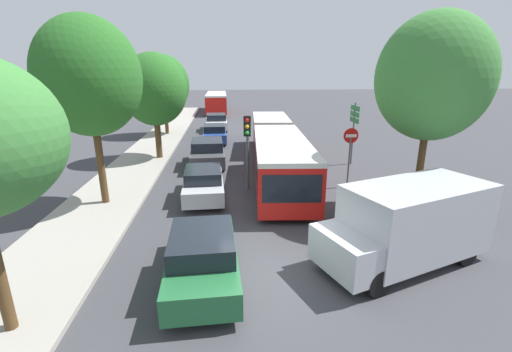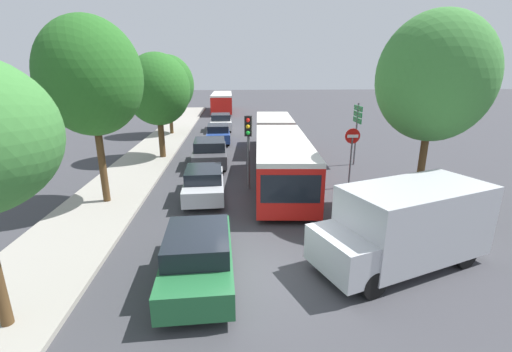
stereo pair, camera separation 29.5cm
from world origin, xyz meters
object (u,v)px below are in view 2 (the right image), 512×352
object	(u,v)px
white_van	(407,224)
tree_left_far	(158,90)
traffic_light	(248,136)
city_bus_rear	(222,101)
queued_car_silver	(204,183)
no_entry_sign	(352,149)
queued_car_green	(198,255)
articulated_bus	(278,145)
queued_car_white	(221,122)
tree_right_near	(432,81)
queued_car_graphite	(210,152)
tree_left_mid	(91,80)
tree_left_distant	(168,86)
queued_car_blue	(218,134)
direction_sign_post	(357,121)

from	to	relation	value
white_van	tree_left_far	size ratio (longest dim) A/B	0.84
white_van	traffic_light	world-z (taller)	traffic_light
city_bus_rear	white_van	world-z (taller)	city_bus_rear
queued_car_silver	no_entry_sign	size ratio (longest dim) A/B	1.39
queued_car_green	traffic_light	bearing A→B (deg)	-15.10
articulated_bus	queued_car_white	xyz separation A→B (m)	(-3.53, 13.61, -0.56)
tree_right_near	articulated_bus	bearing A→B (deg)	123.25
queued_car_graphite	tree_left_mid	xyz separation A→B (m)	(-3.94, -5.93, 4.18)
tree_left_distant	tree_left_mid	bearing A→B (deg)	-89.92
no_entry_sign	tree_left_far	size ratio (longest dim) A/B	0.44
queued_car_blue	white_van	size ratio (longest dim) A/B	0.77
queued_car_graphite	queued_car_blue	bearing A→B (deg)	-4.19
queued_car_graphite	tree_left_far	xyz separation A→B (m)	(-3.07, 1.77, 3.47)
queued_car_silver	tree_right_near	xyz separation A→B (m)	(8.24, -2.28, 4.28)
queued_car_silver	articulated_bus	bearing A→B (deg)	-42.21
tree_left_far	tree_left_distant	size ratio (longest dim) A/B	0.96
queued_car_silver	tree_left_distant	bearing A→B (deg)	12.12
queued_car_blue	no_entry_sign	world-z (taller)	no_entry_sign
articulated_bus	tree_left_distant	bearing A→B (deg)	-141.20
traffic_light	queued_car_white	bearing A→B (deg)	-162.90
tree_left_mid	tree_right_near	size ratio (longest dim) A/B	1.00
tree_right_near	direction_sign_post	bearing A→B (deg)	88.57
queued_car_blue	tree_right_near	bearing A→B (deg)	-152.94
city_bus_rear	tree_left_far	size ratio (longest dim) A/B	1.83
city_bus_rear	traffic_light	bearing A→B (deg)	-176.74
queued_car_blue	queued_car_green	bearing A→B (deg)	178.25
white_van	no_entry_sign	world-z (taller)	no_entry_sign
articulated_bus	direction_sign_post	world-z (taller)	direction_sign_post
direction_sign_post	tree_right_near	xyz separation A→B (m)	(-0.18, -7.26, 2.39)
articulated_bus	queued_car_graphite	world-z (taller)	articulated_bus
queued_car_green	city_bus_rear	bearing A→B (deg)	-1.71
queued_car_graphite	tree_right_near	size ratio (longest dim) A/B	0.61
queued_car_blue	tree_left_far	bearing A→B (deg)	144.07
queued_car_graphite	traffic_light	xyz separation A→B (m)	(2.03, -4.41, 1.72)
city_bus_rear	queued_car_graphite	bearing A→B (deg)	179.67
articulated_bus	queued_car_white	distance (m)	14.07
queued_car_blue	direction_sign_post	world-z (taller)	direction_sign_post
articulated_bus	queued_car_blue	xyz separation A→B (m)	(-3.59, 7.67, -0.63)
queued_car_silver	traffic_light	size ratio (longest dim) A/B	1.15
traffic_light	white_van	bearing A→B (deg)	41.69
queued_car_blue	tree_left_distant	world-z (taller)	tree_left_distant
direction_sign_post	tree_left_distant	world-z (taller)	tree_left_distant
queued_car_white	traffic_light	distance (m)	17.23
tree_left_mid	no_entry_sign	bearing A→B (deg)	7.18
articulated_bus	white_van	bearing A→B (deg)	16.50
articulated_bus	queued_car_silver	size ratio (longest dim) A/B	4.03
articulated_bus	no_entry_sign	bearing A→B (deg)	43.37
traffic_light	tree_left_mid	size ratio (longest dim) A/B	0.47
city_bus_rear	tree_left_far	xyz separation A→B (m)	(-3.19, -26.50, 2.80)
city_bus_rear	tree_left_mid	distance (m)	34.62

